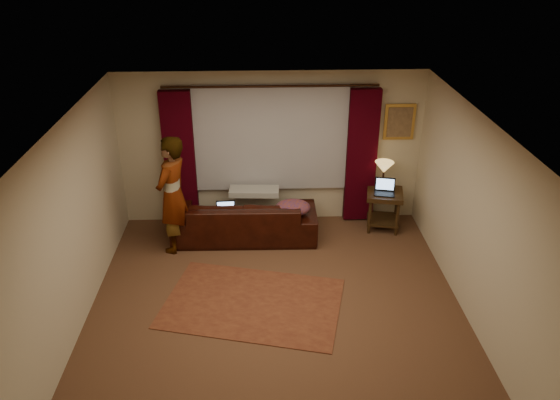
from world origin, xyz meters
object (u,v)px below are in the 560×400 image
at_px(laptop_sofa, 226,211).
at_px(end_table, 383,210).
at_px(tiffany_lamp, 383,176).
at_px(sofa, 244,211).
at_px(person, 173,195).
at_px(laptop_table, 385,187).

distance_m(laptop_sofa, end_table, 2.66).
bearing_deg(laptop_sofa, tiffany_lamp, 7.52).
xyz_separation_m(laptop_sofa, tiffany_lamp, (2.58, 0.49, 0.34)).
height_order(sofa, tiffany_lamp, tiffany_lamp).
distance_m(end_table, person, 3.50).
bearing_deg(person, sofa, 129.27).
relative_size(laptop_table, person, 0.19).
xyz_separation_m(laptop_sofa, laptop_table, (2.58, 0.32, 0.21)).
xyz_separation_m(end_table, tiffany_lamp, (-0.03, 0.10, 0.58)).
bearing_deg(sofa, laptop_table, -175.66).
height_order(laptop_sofa, person, person).
xyz_separation_m(laptop_sofa, person, (-0.79, -0.13, 0.36)).
xyz_separation_m(sofa, tiffany_lamp, (2.30, 0.31, 0.45)).
xyz_separation_m(laptop_table, person, (-3.37, -0.45, 0.15)).
bearing_deg(tiffany_lamp, laptop_table, -89.93).
bearing_deg(end_table, tiffany_lamp, 107.80).
relative_size(laptop_sofa, tiffany_lamp, 0.66).
height_order(end_table, person, person).
relative_size(end_table, laptop_table, 1.87).
height_order(tiffany_lamp, person, person).
distance_m(tiffany_lamp, laptop_table, 0.21).
bearing_deg(tiffany_lamp, end_table, -72.20).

